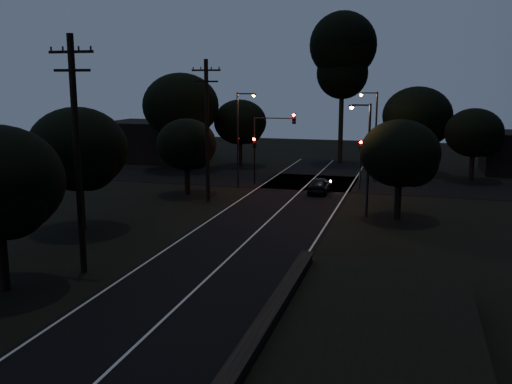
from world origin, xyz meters
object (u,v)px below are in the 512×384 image
Objects in this scene: utility_pole_mid at (77,152)px; streetlight_a at (240,133)px; utility_pole_far at (207,128)px; signal_mast at (273,135)px; signal_right at (361,155)px; streetlight_b at (374,130)px; car at (320,185)px; signal_left at (254,152)px; tall_pine at (343,54)px; streetlight_c at (366,152)px.

utility_pole_mid is 1.38× the size of streetlight_a.
utility_pole_far reaches higher than signal_mast.
signal_right is at bearing 11.34° from streetlight_a.
streetlight_b is 2.07× the size of car.
signal_left is at bearing -22.44° from car.
signal_mast is 0.78× the size of streetlight_b.
utility_pole_far is 16.51m from streetlight_b.
utility_pole_mid is at bearing -99.93° from tall_pine.
tall_pine is at bearing 69.54° from signal_left.
signal_mast is (-3.91, -15.01, -7.39)m from tall_pine.
car is at bearing -87.91° from tall_pine.
tall_pine is 2.03× the size of streetlight_b.
car is at bearing -118.73° from streetlight_b.
streetlight_b reaches higher than car.
streetlight_b is at bearing -118.01° from car.
tall_pine reaches higher than utility_pole_far.
streetlight_a is (-6.31, -17.00, -7.09)m from tall_pine.
tall_pine is 13.78m from streetlight_b.
tall_pine is at bearing -87.20° from car.
utility_pole_far is at bearing -99.94° from signal_left.
car is at bearing 71.09° from utility_pole_mid.
tall_pine is 4.20× the size of car.
tall_pine is at bearing 75.38° from signal_mast.
signal_mast is at bearing 82.96° from utility_pole_mid.
utility_pole_mid is 0.68× the size of tall_pine.
streetlight_c is 1.94× the size of car.
streetlight_a is at bearing 88.27° from utility_pole_mid.
utility_pole_mid reaches higher than utility_pole_far.
signal_right is at bearing -100.00° from streetlight_b.
utility_pole_mid is at bearing -91.73° from streetlight_a.
car is (7.64, 22.32, -5.08)m from utility_pole_mid.
signal_right is at bearing -76.51° from tall_pine.
streetlight_c is at bearing 120.49° from car.
streetlight_c is at bearing -9.60° from utility_pole_far.
car is (6.95, -0.68, -3.98)m from streetlight_a.
signal_left and signal_right have the same top height.
utility_pole_mid is at bearing -128.26° from streetlight_c.
utility_pole_far is 10.49m from car.
tall_pine is at bearing 103.49° from signal_right.
streetlight_c is (10.43, -9.99, 1.51)m from signal_left.
signal_left is 1.06× the size of car.
signal_left is at bearing -179.87° from signal_mast.
tall_pine reaches higher than streetlight_a.
utility_pole_far is at bearing 90.00° from utility_pole_mid.
signal_left is at bearing -110.46° from tall_pine.
streetlight_b is (0.71, 4.01, 1.80)m from signal_right.
utility_pole_far is 24.84m from tall_pine.
signal_left is 7.13m from car.
streetlight_b is 1.07× the size of streetlight_c.
signal_mast is at bearing 179.97° from signal_right.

